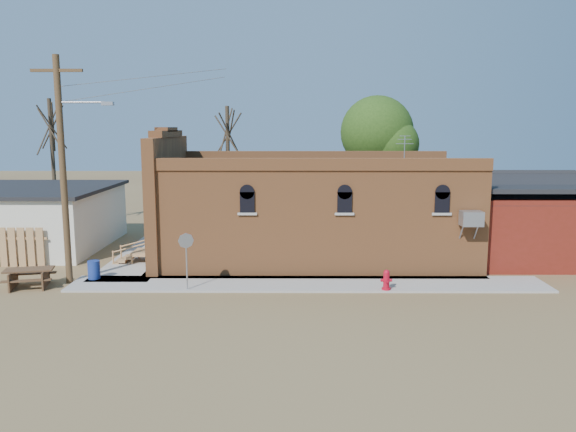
{
  "coord_description": "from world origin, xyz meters",
  "views": [
    {
      "loc": [
        0.8,
        -20.85,
        6.25
      ],
      "look_at": [
        0.67,
        3.41,
        2.4
      ],
      "focal_mm": 35.0,
      "sensor_mm": 36.0,
      "label": 1
    }
  ],
  "objects_px": {
    "trash_barrel": "(94,270)",
    "fire_hydrant": "(386,280)",
    "brick_bar": "(309,210)",
    "picnic_table": "(29,275)",
    "utility_pole": "(64,165)",
    "stop_sign": "(186,246)"
  },
  "relations": [
    {
      "from": "trash_barrel",
      "to": "fire_hydrant",
      "type": "bearing_deg",
      "value": -7.29
    },
    {
      "from": "trash_barrel",
      "to": "picnic_table",
      "type": "height_order",
      "value": "trash_barrel"
    },
    {
      "from": "fire_hydrant",
      "to": "stop_sign",
      "type": "bearing_deg",
      "value": 170.49
    },
    {
      "from": "utility_pole",
      "to": "picnic_table",
      "type": "bearing_deg",
      "value": -152.69
    },
    {
      "from": "brick_bar",
      "to": "picnic_table",
      "type": "xyz_separation_m",
      "value": [
        -11.14,
        -4.99,
        -1.85
      ]
    },
    {
      "from": "stop_sign",
      "to": "picnic_table",
      "type": "relative_size",
      "value": 1.07
    },
    {
      "from": "fire_hydrant",
      "to": "utility_pole",
      "type": "bearing_deg",
      "value": 165.06
    },
    {
      "from": "brick_bar",
      "to": "trash_barrel",
      "type": "distance_m",
      "value": 9.97
    },
    {
      "from": "stop_sign",
      "to": "trash_barrel",
      "type": "xyz_separation_m",
      "value": [
        -4.11,
        1.5,
        -1.32
      ]
    },
    {
      "from": "fire_hydrant",
      "to": "stop_sign",
      "type": "relative_size",
      "value": 0.35
    },
    {
      "from": "utility_pole",
      "to": "fire_hydrant",
      "type": "height_order",
      "value": "utility_pole"
    },
    {
      "from": "brick_bar",
      "to": "picnic_table",
      "type": "height_order",
      "value": "brick_bar"
    },
    {
      "from": "brick_bar",
      "to": "utility_pole",
      "type": "xyz_separation_m",
      "value": [
        -9.79,
        -4.29,
        2.43
      ]
    },
    {
      "from": "utility_pole",
      "to": "stop_sign",
      "type": "xyz_separation_m",
      "value": [
        4.96,
        -1.2,
        -2.99
      ]
    },
    {
      "from": "utility_pole",
      "to": "trash_barrel",
      "type": "relative_size",
      "value": 11.95
    },
    {
      "from": "stop_sign",
      "to": "picnic_table",
      "type": "xyz_separation_m",
      "value": [
        -6.31,
        0.5,
        -1.29
      ]
    },
    {
      "from": "trash_barrel",
      "to": "picnic_table",
      "type": "xyz_separation_m",
      "value": [
        -2.2,
        -1.0,
        0.04
      ]
    },
    {
      "from": "utility_pole",
      "to": "picnic_table",
      "type": "distance_m",
      "value": 4.54
    },
    {
      "from": "brick_bar",
      "to": "trash_barrel",
      "type": "relative_size",
      "value": 21.77
    },
    {
      "from": "brick_bar",
      "to": "trash_barrel",
      "type": "xyz_separation_m",
      "value": [
        -8.94,
        -3.99,
        -1.88
      ]
    },
    {
      "from": "brick_bar",
      "to": "utility_pole",
      "type": "relative_size",
      "value": 1.82
    },
    {
      "from": "utility_pole",
      "to": "picnic_table",
      "type": "xyz_separation_m",
      "value": [
        -1.36,
        -0.7,
        -4.28
      ]
    }
  ]
}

